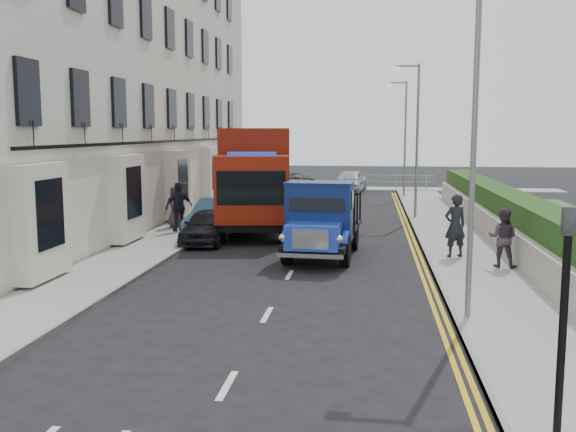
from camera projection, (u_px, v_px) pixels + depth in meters
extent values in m
plane|color=black|center=(280.00, 292.00, 16.09)|extent=(120.00, 120.00, 0.00)
cube|color=gray|center=(182.00, 231.00, 25.58)|extent=(2.40, 38.00, 0.12)
cube|color=gray|center=(451.00, 237.00, 24.27)|extent=(2.60, 38.00, 0.12)
cube|color=gray|center=(337.00, 189.00, 44.60)|extent=(30.00, 2.50, 0.12)
plane|color=slate|center=(351.00, 166.00, 75.10)|extent=(120.00, 120.00, 0.00)
cube|color=beige|center=(112.00, 65.00, 29.15)|extent=(6.00, 30.00, 14.00)
cube|color=black|center=(181.00, 141.00, 29.20)|extent=(0.12, 28.00, 0.10)
cube|color=#B2AD9E|center=(487.00, 224.00, 24.04)|extent=(0.30, 28.00, 1.00)
cube|color=#224716|center=(507.00, 214.00, 23.90)|extent=(1.20, 28.00, 1.70)
cube|color=#59B2A5|center=(337.00, 175.00, 43.68)|extent=(13.00, 0.08, 0.06)
cube|color=#59B2A5|center=(337.00, 181.00, 43.74)|extent=(13.00, 0.06, 0.05)
cylinder|color=slate|center=(473.00, 157.00, 13.13)|extent=(0.12, 0.12, 7.00)
cylinder|color=slate|center=(417.00, 143.00, 28.86)|extent=(0.12, 0.12, 7.00)
cube|color=slate|center=(408.00, 66.00, 28.48)|extent=(1.00, 0.08, 0.08)
cube|color=beige|center=(396.00, 69.00, 28.56)|extent=(0.35, 0.18, 0.18)
cylinder|color=slate|center=(405.00, 140.00, 38.70)|extent=(0.12, 0.12, 7.00)
cube|color=slate|center=(398.00, 83.00, 38.31)|extent=(1.00, 0.08, 0.08)
cube|color=beige|center=(390.00, 85.00, 38.39)|extent=(0.35, 0.18, 0.18)
cylinder|color=black|center=(562.00, 336.00, 7.94)|extent=(0.10, 0.10, 3.00)
imported|color=black|center=(567.00, 248.00, 7.80)|extent=(0.16, 0.20, 1.00)
cylinder|color=black|center=(287.00, 249.00, 19.44)|extent=(0.32, 0.98, 0.96)
cylinder|color=black|center=(345.00, 251.00, 19.10)|extent=(0.32, 0.98, 0.96)
cylinder|color=black|center=(303.00, 234.00, 22.17)|extent=(0.32, 0.98, 0.96)
cylinder|color=black|center=(354.00, 236.00, 21.84)|extent=(0.32, 0.98, 0.96)
cube|color=black|center=(322.00, 238.00, 20.62)|extent=(2.22, 4.93, 0.18)
cube|color=#2245BA|center=(314.00, 236.00, 18.76)|extent=(1.64, 1.40, 0.72)
cube|color=silver|center=(310.00, 239.00, 18.11)|extent=(1.06, 0.15, 0.55)
cube|color=navy|center=(320.00, 212.00, 19.81)|extent=(2.08, 1.33, 1.76)
cube|color=black|center=(327.00, 225.00, 21.76)|extent=(2.29, 2.94, 0.12)
cylinder|color=black|center=(221.00, 226.00, 23.36)|extent=(0.51, 1.23, 1.20)
cylinder|color=black|center=(284.00, 226.00, 23.39)|extent=(0.51, 1.23, 1.20)
cylinder|color=black|center=(229.00, 214.00, 26.70)|extent=(0.51, 1.23, 1.20)
cylinder|color=black|center=(283.00, 214.00, 26.73)|extent=(0.51, 1.23, 1.20)
cylinder|color=black|center=(233.00, 207.00, 29.08)|extent=(0.51, 1.23, 1.20)
cylinder|color=black|center=(283.00, 207.00, 29.10)|extent=(0.51, 1.23, 1.20)
cube|color=black|center=(255.00, 210.00, 26.15)|extent=(3.54, 7.89, 0.27)
cube|color=maroon|center=(252.00, 189.00, 23.19)|extent=(2.87, 2.41, 2.39)
cube|color=black|center=(251.00, 188.00, 22.19)|extent=(2.38, 0.42, 1.20)
cube|color=maroon|center=(256.00, 167.00, 27.11)|extent=(3.48, 5.98, 3.27)
imported|color=black|center=(207.00, 226.00, 23.18)|extent=(1.48, 3.63, 1.23)
imported|color=teal|center=(218.00, 218.00, 24.72)|extent=(1.75, 4.39, 1.42)
imported|color=#9F9FA3|center=(257.00, 197.00, 33.24)|extent=(2.02, 4.45, 1.26)
imported|color=black|center=(290.00, 182.00, 42.73)|extent=(3.59, 5.19, 1.32)
imported|color=#B9BABF|center=(350.00, 181.00, 42.31)|extent=(2.34, 4.60, 1.50)
imported|color=black|center=(455.00, 226.00, 19.94)|extent=(0.84, 0.70, 1.97)
imported|color=#3C333E|center=(503.00, 238.00, 18.45)|extent=(0.99, 0.87, 1.71)
imported|color=black|center=(179.00, 207.00, 25.12)|extent=(1.16, 1.08, 1.92)
imported|color=#453332|center=(175.00, 207.00, 26.17)|extent=(0.84, 0.57, 1.68)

